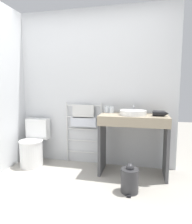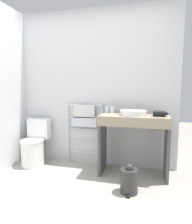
{
  "view_description": "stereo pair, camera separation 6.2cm",
  "coord_description": "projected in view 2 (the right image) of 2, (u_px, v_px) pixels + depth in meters",
  "views": [
    {
      "loc": [
        0.81,
        -1.69,
        1.29
      ],
      "look_at": [
        0.2,
        0.92,
        0.94
      ],
      "focal_mm": 32.0,
      "sensor_mm": 36.0,
      "label": 1
    },
    {
      "loc": [
        0.87,
        -1.67,
        1.29
      ],
      "look_at": [
        0.2,
        0.92,
        0.94
      ],
      "focal_mm": 32.0,
      "sensor_mm": 36.0,
      "label": 2
    }
  ],
  "objects": [
    {
      "name": "ground_plane",
      "position": [
        53.0,
        217.0,
        1.98
      ],
      "size": [
        12.0,
        12.0,
        0.0
      ],
      "primitive_type": "plane",
      "color": "#A8A399"
    },
    {
      "name": "trash_bin",
      "position": [
        129.0,
        180.0,
        2.42
      ],
      "size": [
        0.22,
        0.25,
        0.37
      ],
      "color": "#333335",
      "rests_on": "ground_plane"
    },
    {
      "name": "toilet",
      "position": [
        34.0,
        146.0,
        3.3
      ],
      "size": [
        0.38,
        0.5,
        0.76
      ],
      "color": "white",
      "rests_on": "ground_plane"
    },
    {
      "name": "cup_near_wall",
      "position": [
        108.0,
        109.0,
        3.09
      ],
      "size": [
        0.07,
        0.07,
        0.1
      ],
      "color": "silver",
      "rests_on": "vanity_counter"
    },
    {
      "name": "sink_basin",
      "position": [
        133.0,
        113.0,
        2.81
      ],
      "size": [
        0.38,
        0.38,
        0.07
      ],
      "color": "white",
      "rests_on": "vanity_counter"
    },
    {
      "name": "cup_near_edge",
      "position": [
        112.0,
        110.0,
        3.04
      ],
      "size": [
        0.07,
        0.07,
        0.1
      ],
      "color": "silver",
      "rests_on": "vanity_counter"
    },
    {
      "name": "faucet",
      "position": [
        134.0,
        108.0,
        3.0
      ],
      "size": [
        0.02,
        0.1,
        0.12
      ],
      "color": "silver",
      "rests_on": "vanity_counter"
    },
    {
      "name": "wall_back",
      "position": [
        93.0,
        88.0,
        3.3
      ],
      "size": [
        2.69,
        0.12,
        2.51
      ],
      "primitive_type": "cube",
      "color": "silver",
      "rests_on": "ground_plane"
    },
    {
      "name": "vanity_counter",
      "position": [
        134.0,
        135.0,
        2.87
      ],
      "size": [
        0.96,
        0.53,
        0.89
      ],
      "color": "gray",
      "rests_on": "ground_plane"
    },
    {
      "name": "towel_radiator",
      "position": [
        84.0,
        121.0,
        3.29
      ],
      "size": [
        0.62,
        0.06,
        1.02
      ],
      "color": "silver",
      "rests_on": "ground_plane"
    },
    {
      "name": "hair_dryer",
      "position": [
        160.0,
        113.0,
        2.7
      ],
      "size": [
        0.21,
        0.18,
        0.08
      ],
      "color": "black",
      "rests_on": "vanity_counter"
    }
  ]
}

